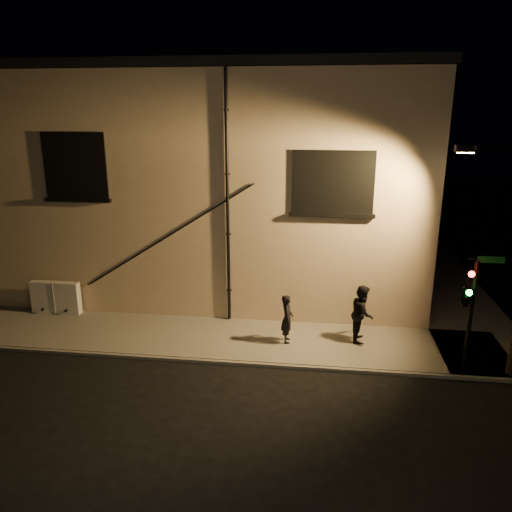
# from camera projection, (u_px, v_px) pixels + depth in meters

# --- Properties ---
(ground) EXTENTS (90.00, 90.00, 0.00)m
(ground) POSITION_uv_depth(u_px,v_px,m) (272.00, 366.00, 14.58)
(ground) COLOR black
(sidewalk) EXTENTS (21.00, 16.00, 0.12)m
(sidewalk) POSITION_uv_depth(u_px,v_px,m) (316.00, 309.00, 18.59)
(sidewalk) COLOR slate
(sidewalk) RESTS_ON ground
(building) EXTENTS (16.20, 12.23, 8.80)m
(building) POSITION_uv_depth(u_px,v_px,m) (226.00, 175.00, 22.26)
(building) COLOR #CEB494
(building) RESTS_ON ground
(utility_cabinet) EXTENTS (1.79, 0.30, 1.18)m
(utility_cabinet) POSITION_uv_depth(u_px,v_px,m) (56.00, 297.00, 17.95)
(utility_cabinet) COLOR silver
(utility_cabinet) RESTS_ON sidewalk
(pedestrian_a) EXTENTS (0.42, 0.60, 1.56)m
(pedestrian_a) POSITION_uv_depth(u_px,v_px,m) (287.00, 319.00, 15.65)
(pedestrian_a) COLOR black
(pedestrian_a) RESTS_ON sidewalk
(pedestrian_b) EXTENTS (0.78, 0.96, 1.84)m
(pedestrian_b) POSITION_uv_depth(u_px,v_px,m) (362.00, 313.00, 15.71)
(pedestrian_b) COLOR black
(pedestrian_b) RESTS_ON sidewalk
(traffic_signal) EXTENTS (1.13, 1.90, 3.29)m
(traffic_signal) POSITION_uv_depth(u_px,v_px,m) (467.00, 295.00, 13.66)
(traffic_signal) COLOR black
(traffic_signal) RESTS_ON sidewalk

